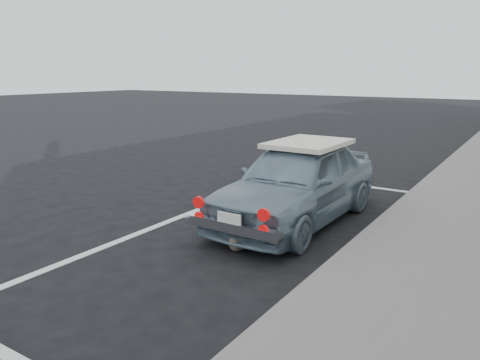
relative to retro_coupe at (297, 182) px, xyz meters
name	(u,v)px	position (x,y,z in m)	size (l,w,h in m)	color
ground	(42,318)	(-0.67, -3.84, -0.60)	(80.00, 80.00, 0.00)	black
sidewalk	(460,314)	(2.53, -1.84, -0.53)	(2.80, 40.00, 0.15)	slate
pline_front	(347,184)	(-0.17, 2.66, -0.60)	(3.00, 0.12, 0.01)	silver
pline_side	(179,217)	(-1.57, -0.84, -0.60)	(0.12, 7.00, 0.01)	silver
retro_coupe	(297,182)	(0.00, 0.00, 0.00)	(1.46, 3.54, 1.20)	#738C9F
cat	(238,241)	(-0.08, -1.49, -0.48)	(0.33, 0.51, 0.28)	#6E5F54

